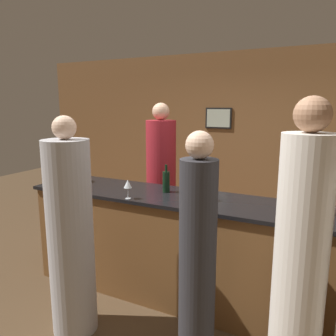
{
  "coord_description": "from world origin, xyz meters",
  "views": [
    {
      "loc": [
        1.16,
        -2.83,
        1.96
      ],
      "look_at": [
        -0.29,
        0.1,
        1.33
      ],
      "focal_mm": 35.0,
      "sensor_mm": 36.0,
      "label": 1
    }
  ],
  "objects_px": {
    "guest_1": "(300,264)",
    "guest_3": "(198,257)",
    "wine_bottle_0": "(190,180)",
    "guest_0": "(71,236)",
    "wine_bottle_1": "(166,181)",
    "bartender": "(161,187)",
    "ice_bucket": "(74,175)"
  },
  "relations": [
    {
      "from": "bartender",
      "to": "guest_3",
      "type": "bearing_deg",
      "value": 126.0
    },
    {
      "from": "bartender",
      "to": "ice_bucket",
      "type": "relative_size",
      "value": 10.55
    },
    {
      "from": "guest_3",
      "to": "wine_bottle_0",
      "type": "distance_m",
      "value": 1.13
    },
    {
      "from": "wine_bottle_0",
      "to": "wine_bottle_1",
      "type": "height_order",
      "value": "wine_bottle_0"
    },
    {
      "from": "wine_bottle_0",
      "to": "wine_bottle_1",
      "type": "bearing_deg",
      "value": -135.4
    },
    {
      "from": "ice_bucket",
      "to": "guest_1",
      "type": "bearing_deg",
      "value": -15.35
    },
    {
      "from": "guest_1",
      "to": "guest_3",
      "type": "bearing_deg",
      "value": -178.82
    },
    {
      "from": "guest_3",
      "to": "wine_bottle_1",
      "type": "relative_size",
      "value": 6.24
    },
    {
      "from": "bartender",
      "to": "wine_bottle_1",
      "type": "relative_size",
      "value": 6.94
    },
    {
      "from": "guest_0",
      "to": "ice_bucket",
      "type": "distance_m",
      "value": 1.17
    },
    {
      "from": "wine_bottle_1",
      "to": "guest_0",
      "type": "bearing_deg",
      "value": -114.81
    },
    {
      "from": "guest_1",
      "to": "guest_3",
      "type": "xyz_separation_m",
      "value": [
        -0.71,
        -0.01,
        -0.1
      ]
    },
    {
      "from": "guest_1",
      "to": "guest_0",
      "type": "bearing_deg",
      "value": -174.52
    },
    {
      "from": "guest_1",
      "to": "guest_3",
      "type": "height_order",
      "value": "guest_1"
    },
    {
      "from": "bartender",
      "to": "guest_3",
      "type": "relative_size",
      "value": 1.11
    },
    {
      "from": "guest_0",
      "to": "guest_1",
      "type": "bearing_deg",
      "value": 5.48
    },
    {
      "from": "wine_bottle_0",
      "to": "ice_bucket",
      "type": "xyz_separation_m",
      "value": [
        -1.35,
        -0.26,
        -0.02
      ]
    },
    {
      "from": "guest_0",
      "to": "wine_bottle_1",
      "type": "xyz_separation_m",
      "value": [
        0.43,
        0.94,
        0.32
      ]
    },
    {
      "from": "guest_0",
      "to": "guest_3",
      "type": "relative_size",
      "value": 1.05
    },
    {
      "from": "guest_0",
      "to": "ice_bucket",
      "type": "bearing_deg",
      "value": 130.01
    },
    {
      "from": "guest_1",
      "to": "wine_bottle_0",
      "type": "height_order",
      "value": "guest_1"
    },
    {
      "from": "guest_0",
      "to": "wine_bottle_0",
      "type": "xyz_separation_m",
      "value": [
        0.62,
        1.12,
        0.32
      ]
    },
    {
      "from": "bartender",
      "to": "guest_0",
      "type": "relative_size",
      "value": 1.06
    },
    {
      "from": "wine_bottle_1",
      "to": "ice_bucket",
      "type": "xyz_separation_m",
      "value": [
        -1.16,
        -0.08,
        -0.03
      ]
    },
    {
      "from": "guest_0",
      "to": "wine_bottle_0",
      "type": "height_order",
      "value": "guest_0"
    },
    {
      "from": "guest_0",
      "to": "wine_bottle_0",
      "type": "distance_m",
      "value": 1.32
    },
    {
      "from": "wine_bottle_0",
      "to": "wine_bottle_1",
      "type": "xyz_separation_m",
      "value": [
        -0.19,
        -0.18,
        0.0
      ]
    },
    {
      "from": "wine_bottle_1",
      "to": "guest_3",
      "type": "bearing_deg",
      "value": -50.05
    },
    {
      "from": "bartender",
      "to": "ice_bucket",
      "type": "bearing_deg",
      "value": 47.18
    },
    {
      "from": "bartender",
      "to": "wine_bottle_0",
      "type": "relative_size",
      "value": 6.88
    },
    {
      "from": "bartender",
      "to": "wine_bottle_1",
      "type": "xyz_separation_m",
      "value": [
        0.43,
        -0.71,
        0.27
      ]
    },
    {
      "from": "guest_3",
      "to": "wine_bottle_0",
      "type": "relative_size",
      "value": 6.19
    }
  ]
}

